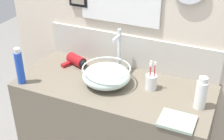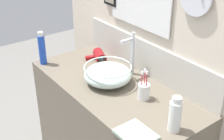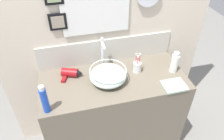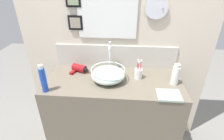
% 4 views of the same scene
% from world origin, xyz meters
% --- Properties ---
extents(vanity_counter, '(1.19, 0.52, 0.85)m').
position_xyz_m(vanity_counter, '(0.00, 0.00, 0.42)').
color(vanity_counter, '#6B6051').
rests_on(vanity_counter, ground).
extents(back_panel, '(1.81, 0.10, 2.44)m').
position_xyz_m(back_panel, '(-0.00, 0.29, 1.22)').
color(back_panel, beige).
rests_on(back_panel, ground).
extents(glass_bowl_sink, '(0.29, 0.29, 0.11)m').
position_xyz_m(glass_bowl_sink, '(-0.05, -0.01, 0.91)').
color(glass_bowl_sink, silver).
rests_on(glass_bowl_sink, vanity_counter).
extents(faucet, '(0.02, 0.11, 0.28)m').
position_xyz_m(faucet, '(-0.05, 0.18, 1.01)').
color(faucet, silver).
rests_on(faucet, vanity_counter).
extents(hair_drier, '(0.19, 0.14, 0.07)m').
position_xyz_m(hair_drier, '(-0.32, 0.12, 0.88)').
color(hair_drier, maroon).
rests_on(hair_drier, vanity_counter).
extents(toothbrush_cup, '(0.07, 0.07, 0.18)m').
position_xyz_m(toothbrush_cup, '(0.21, 0.05, 0.90)').
color(toothbrush_cup, white).
rests_on(toothbrush_cup, vanity_counter).
extents(shampoo_bottle, '(0.05, 0.05, 0.23)m').
position_xyz_m(shampoo_bottle, '(-0.53, -0.21, 0.96)').
color(shampoo_bottle, blue).
rests_on(shampoo_bottle, vanity_counter).
extents(spray_bottle, '(0.06, 0.06, 0.19)m').
position_xyz_m(spray_bottle, '(0.51, -0.02, 0.94)').
color(spray_bottle, white).
rests_on(spray_bottle, vanity_counter).
extents(hand_towel, '(0.18, 0.15, 0.02)m').
position_xyz_m(hand_towel, '(0.43, -0.20, 0.86)').
color(hand_towel, '#99B29E').
rests_on(hand_towel, vanity_counter).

